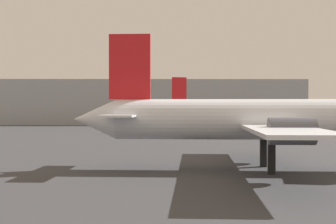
# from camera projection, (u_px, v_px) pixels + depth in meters

# --- Properties ---
(airplane_at_gate) EXTENTS (31.50, 26.84, 10.10)m
(airplane_at_gate) POSITION_uv_depth(u_px,v_px,m) (279.00, 120.00, 34.87)
(airplane_at_gate) COLOR silver
(airplane_at_gate) RESTS_ON ground_plane
(airplane_far_left) EXTENTS (25.13, 26.44, 9.77)m
(airplane_far_left) POSITION_uv_depth(u_px,v_px,m) (225.00, 116.00, 86.47)
(airplane_far_left) COLOR white
(airplane_far_left) RESTS_ON ground_plane
(terminal_building) EXTENTS (86.68, 19.32, 11.22)m
(terminal_building) POSITION_uv_depth(u_px,v_px,m) (133.00, 102.00, 124.99)
(terminal_building) COLOR #999EA3
(terminal_building) RESTS_ON ground_plane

